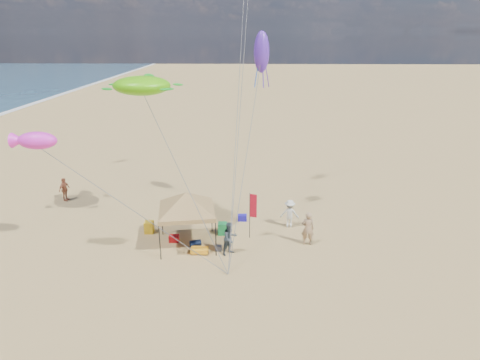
{
  "coord_description": "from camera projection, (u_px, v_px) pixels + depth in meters",
  "views": [
    {
      "loc": [
        0.56,
        -17.01,
        11.1
      ],
      "look_at": [
        0.0,
        3.0,
        4.0
      ],
      "focal_mm": 31.38,
      "sensor_mm": 36.0,
      "label": 1
    }
  ],
  "objects": [
    {
      "name": "fish_kite",
      "position": [
        37.0,
        141.0,
        20.03
      ],
      "size": [
        2.09,
        1.39,
        0.85
      ],
      "primitive_type": "ellipsoid",
      "rotation": [
        0.0,
        0.0,
        -0.24
      ],
      "color": "#FF2CE0",
      "rests_on": "ground"
    },
    {
      "name": "turtle_kite",
      "position": [
        142.0,
        86.0,
        22.08
      ],
      "size": [
        3.75,
        3.42,
        1.02
      ],
      "primitive_type": "ellipsoid",
      "rotation": [
        0.0,
        0.0,
        0.39
      ],
      "color": "#55CA0A",
      "rests_on": "ground"
    },
    {
      "name": "person_near_b",
      "position": [
        230.0,
        238.0,
        21.89
      ],
      "size": [
        1.11,
        1.1,
        1.81
      ],
      "primitive_type": "imported",
      "rotation": [
        0.0,
        0.0,
        0.73
      ],
      "color": "#343F47",
      "rests_on": "ground"
    },
    {
      "name": "person_far_a",
      "position": [
        64.0,
        189.0,
        28.93
      ],
      "size": [
        0.67,
        1.04,
        1.64
      ],
      "primitive_type": "imported",
      "rotation": [
        0.0,
        0.0,
        1.27
      ],
      "color": "#AD6242",
      "rests_on": "ground"
    },
    {
      "name": "person_near_a",
      "position": [
        308.0,
        229.0,
        22.87
      ],
      "size": [
        0.72,
        0.49,
        1.92
      ],
      "primitive_type": "imported",
      "rotation": [
        0.0,
        0.0,
        3.09
      ],
      "color": "tan",
      "rests_on": "ground"
    },
    {
      "name": "beach_cart",
      "position": [
        200.0,
        250.0,
        22.14
      ],
      "size": [
        0.9,
        0.5,
        0.24
      ],
      "primitive_type": "cube",
      "color": "#F6A51B",
      "rests_on": "ground"
    },
    {
      "name": "canopy_tent",
      "position": [
        186.0,
        195.0,
        22.17
      ],
      "size": [
        5.7,
        5.7,
        3.56
      ],
      "color": "black",
      "rests_on": "ground"
    },
    {
      "name": "crate_grey",
      "position": [
        219.0,
        248.0,
        22.49
      ],
      "size": [
        0.34,
        0.3,
        0.28
      ],
      "primitive_type": "cube",
      "color": "slate",
      "rests_on": "ground"
    },
    {
      "name": "cooler_red",
      "position": [
        174.0,
        239.0,
        23.41
      ],
      "size": [
        0.54,
        0.38,
        0.38
      ],
      "primitive_type": "cube",
      "color": "#B30E13",
      "rests_on": "ground"
    },
    {
      "name": "bag_navy",
      "position": [
        195.0,
        243.0,
        22.91
      ],
      "size": [
        0.69,
        0.54,
        0.36
      ],
      "primitive_type": "cylinder",
      "rotation": [
        0.0,
        1.57,
        0.35
      ],
      "color": "black",
      "rests_on": "ground"
    },
    {
      "name": "bag_orange",
      "position": [
        165.0,
        218.0,
        25.97
      ],
      "size": [
        0.54,
        0.69,
        0.36
      ],
      "primitive_type": "cylinder",
      "rotation": [
        0.0,
        1.57,
        1.22
      ],
      "color": "red",
      "rests_on": "ground"
    },
    {
      "name": "feather_flag",
      "position": [
        252.0,
        208.0,
        23.27
      ],
      "size": [
        0.41,
        0.13,
        2.73
      ],
      "color": "black",
      "rests_on": "ground"
    },
    {
      "name": "person_near_c",
      "position": [
        290.0,
        214.0,
        24.99
      ],
      "size": [
        1.17,
        0.76,
        1.71
      ],
      "primitive_type": "imported",
      "rotation": [
        0.0,
        0.0,
        3.03
      ],
      "color": "silver",
      "rests_on": "ground"
    },
    {
      "name": "cooler_blue",
      "position": [
        242.0,
        218.0,
        26.04
      ],
      "size": [
        0.54,
        0.38,
        0.38
      ],
      "primitive_type": "cube",
      "color": "#1B14A3",
      "rests_on": "ground"
    },
    {
      "name": "chair_green",
      "position": [
        222.0,
        229.0,
        24.23
      ],
      "size": [
        0.5,
        0.5,
        0.7
      ],
      "primitive_type": "cube",
      "color": "#188741",
      "rests_on": "ground"
    },
    {
      "name": "ground",
      "position": [
        238.0,
        281.0,
        19.75
      ],
      "size": [
        280.0,
        280.0,
        0.0
      ],
      "primitive_type": "plane",
      "color": "tan",
      "rests_on": "ground"
    },
    {
      "name": "squid_kite",
      "position": [
        262.0,
        52.0,
        23.88
      ],
      "size": [
        0.91,
        0.91,
        2.32
      ],
      "primitive_type": "ellipsoid",
      "rotation": [
        0.0,
        0.0,
        -0.02
      ],
      "color": "#5B2BC3",
      "rests_on": "ground"
    },
    {
      "name": "chair_yellow",
      "position": [
        149.0,
        227.0,
        24.41
      ],
      "size": [
        0.5,
        0.5,
        0.7
      ],
      "primitive_type": "cube",
      "color": "gold",
      "rests_on": "ground"
    }
  ]
}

